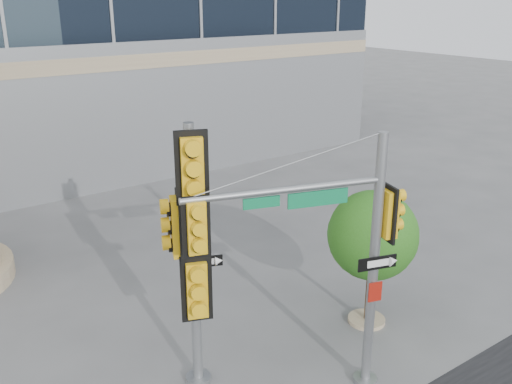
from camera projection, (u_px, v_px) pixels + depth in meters
ground at (299, 369)px, 12.57m from camera, size 120.00×120.00×0.00m
main_signal_pole at (330, 243)px, 10.75m from camera, size 4.10×1.59×5.44m
secondary_signal_pole at (191, 242)px, 10.95m from camera, size 0.96×0.93×5.62m
street_tree at (373, 238)px, 13.66m from camera, size 2.22×2.17×3.46m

